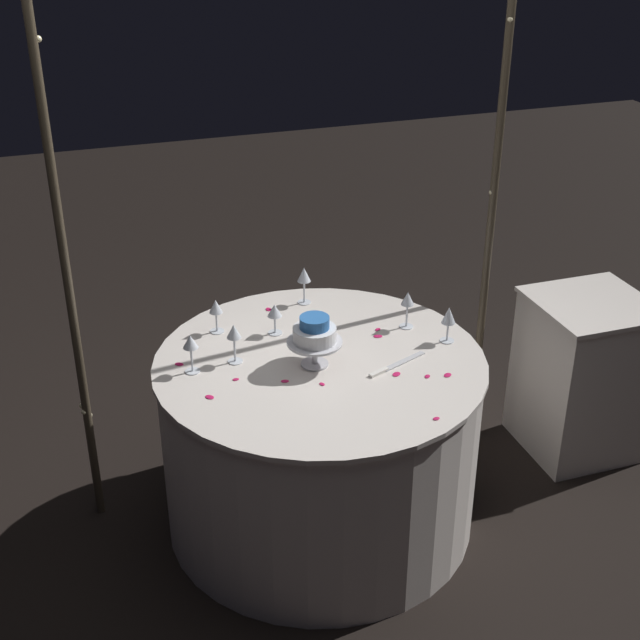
# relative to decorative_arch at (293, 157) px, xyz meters

# --- Properties ---
(ground_plane) EXTENTS (12.00, 12.00, 0.00)m
(ground_plane) POSITION_rel_decorative_arch_xyz_m (-0.00, -0.34, -1.53)
(ground_plane) COLOR black
(decorative_arch) EXTENTS (1.88, 0.05, 2.41)m
(decorative_arch) POSITION_rel_decorative_arch_xyz_m (0.00, 0.00, 0.00)
(decorative_arch) COLOR #473D2D
(decorative_arch) RESTS_ON ground
(main_table) EXTENTS (1.34, 1.34, 0.79)m
(main_table) POSITION_rel_decorative_arch_xyz_m (-0.00, -0.34, -1.13)
(main_table) COLOR silver
(main_table) RESTS_ON ground
(side_table) EXTENTS (0.52, 0.52, 0.78)m
(side_table) POSITION_rel_decorative_arch_xyz_m (1.36, -0.22, -1.14)
(side_table) COLOR silver
(side_table) RESTS_ON ground
(tiered_cake) EXTENTS (0.22, 0.22, 0.21)m
(tiered_cake) POSITION_rel_decorative_arch_xyz_m (-0.03, -0.37, -0.60)
(tiered_cake) COLOR silver
(tiered_cake) RESTS_ON main_table
(wine_glass_0) EXTENTS (0.06, 0.06, 0.16)m
(wine_glass_0) POSITION_rel_decorative_arch_xyz_m (0.55, -0.36, -0.63)
(wine_glass_0) COLOR silver
(wine_glass_0) RESTS_ON main_table
(wine_glass_1) EXTENTS (0.06, 0.06, 0.17)m
(wine_glass_1) POSITION_rel_decorative_arch_xyz_m (-0.33, -0.24, -0.61)
(wine_glass_1) COLOR silver
(wine_glass_1) RESTS_ON main_table
(wine_glass_2) EXTENTS (0.06, 0.06, 0.14)m
(wine_glass_2) POSITION_rel_decorative_arch_xyz_m (-0.11, -0.06, -0.64)
(wine_glass_2) COLOR silver
(wine_glass_2) RESTS_ON main_table
(wine_glass_3) EXTENTS (0.06, 0.06, 0.16)m
(wine_glass_3) POSITION_rel_decorative_arch_xyz_m (-0.50, -0.26, -0.62)
(wine_glass_3) COLOR silver
(wine_glass_3) RESTS_ON main_table
(wine_glass_4) EXTENTS (0.06, 0.06, 0.17)m
(wine_glass_4) POSITION_rel_decorative_arch_xyz_m (0.44, -0.19, -0.62)
(wine_glass_4) COLOR silver
(wine_glass_4) RESTS_ON main_table
(wine_glass_5) EXTENTS (0.06, 0.06, 0.17)m
(wine_glass_5) POSITION_rel_decorative_arch_xyz_m (0.10, 0.17, -0.61)
(wine_glass_5) COLOR silver
(wine_glass_5) RESTS_ON main_table
(wine_glass_6) EXTENTS (0.06, 0.06, 0.15)m
(wine_glass_6) POSITION_rel_decorative_arch_xyz_m (-0.34, 0.03, -0.63)
(wine_glass_6) COLOR silver
(wine_glass_6) RESTS_ON main_table
(cake_knife) EXTENTS (0.28, 0.13, 0.01)m
(cake_knife) POSITION_rel_decorative_arch_xyz_m (0.26, -0.48, -0.74)
(cake_knife) COLOR silver
(cake_knife) RESTS_ON main_table
(rose_petal_0) EXTENTS (0.04, 0.04, 0.00)m
(rose_petal_0) POSITION_rel_decorative_arch_xyz_m (0.01, -0.04, -0.74)
(rose_petal_0) COLOR #C61951
(rose_petal_0) RESTS_ON main_table
(rose_petal_1) EXTENTS (0.02, 0.02, 0.00)m
(rose_petal_1) POSITION_rel_decorative_arch_xyz_m (0.01, -0.20, -0.74)
(rose_petal_1) COLOR #C61951
(rose_petal_1) RESTS_ON main_table
(rose_petal_2) EXTENTS (0.04, 0.03, 0.00)m
(rose_petal_2) POSITION_rel_decorative_arch_xyz_m (0.29, -0.23, -0.74)
(rose_petal_2) COLOR #C61951
(rose_petal_2) RESTS_ON main_table
(rose_petal_3) EXTENTS (0.03, 0.04, 0.00)m
(rose_petal_3) POSITION_rel_decorative_arch_xyz_m (-0.08, 0.16, -0.74)
(rose_petal_3) COLOR #C61951
(rose_petal_3) RESTS_ON main_table
(rose_petal_4) EXTENTS (0.05, 0.04, 0.00)m
(rose_petal_4) POSITION_rel_decorative_arch_xyz_m (0.25, -0.54, -0.74)
(rose_petal_4) COLOR #C61951
(rose_petal_4) RESTS_ON main_table
(rose_petal_5) EXTENTS (0.03, 0.04, 0.00)m
(rose_petal_5) POSITION_rel_decorative_arch_xyz_m (0.10, -0.04, -0.74)
(rose_petal_5) COLOR #C61951
(rose_petal_5) RESTS_ON main_table
(rose_petal_6) EXTENTS (0.03, 0.03, 0.00)m
(rose_petal_6) POSITION_rel_decorative_arch_xyz_m (0.35, -0.59, -0.74)
(rose_petal_6) COLOR #C61951
(rose_petal_6) RESTS_ON main_table
(rose_petal_7) EXTENTS (0.03, 0.02, 0.00)m
(rose_petal_7) POSITION_rel_decorative_arch_xyz_m (-0.36, -0.38, -0.74)
(rose_petal_7) COLOR #C61951
(rose_petal_7) RESTS_ON main_table
(rose_petal_8) EXTENTS (0.04, 0.04, 0.00)m
(rose_petal_8) POSITION_rel_decorative_arch_xyz_m (-0.54, -0.19, -0.74)
(rose_petal_8) COLOR #C61951
(rose_petal_8) RESTS_ON main_table
(rose_petal_9) EXTENTS (0.03, 0.02, 0.00)m
(rose_petal_9) POSITION_rel_decorative_arch_xyz_m (0.26, -0.87, -0.74)
(rose_petal_9) COLOR #C61951
(rose_petal_9) RESTS_ON main_table
(rose_petal_10) EXTENTS (0.03, 0.03, 0.00)m
(rose_petal_10) POSITION_rel_decorative_arch_xyz_m (0.31, -0.17, -0.74)
(rose_petal_10) COLOR #C61951
(rose_petal_10) RESTS_ON main_table
(rose_petal_11) EXTENTS (0.04, 0.03, 0.00)m
(rose_petal_11) POSITION_rel_decorative_arch_xyz_m (-0.18, -0.45, -0.74)
(rose_petal_11) COLOR #C61951
(rose_petal_11) RESTS_ON main_table
(rose_petal_12) EXTENTS (0.03, 0.03, 0.00)m
(rose_petal_12) POSITION_rel_decorative_arch_xyz_m (-0.05, -0.52, -0.74)
(rose_petal_12) COLOR #C61951
(rose_petal_12) RESTS_ON main_table
(rose_petal_13) EXTENTS (0.04, 0.05, 0.00)m
(rose_petal_13) POSITION_rel_decorative_arch_xyz_m (-0.48, -0.47, -0.74)
(rose_petal_13) COLOR #C61951
(rose_petal_13) RESTS_ON main_table
(rose_petal_14) EXTENTS (0.05, 0.04, 0.00)m
(rose_petal_14) POSITION_rel_decorative_arch_xyz_m (0.43, -0.61, -0.74)
(rose_petal_14) COLOR #C61951
(rose_petal_14) RESTS_ON main_table
(rose_petal_15) EXTENTS (0.04, 0.04, 0.00)m
(rose_petal_15) POSITION_rel_decorative_arch_xyz_m (0.02, -0.22, -0.74)
(rose_petal_15) COLOR #C61951
(rose_petal_15) RESTS_ON main_table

